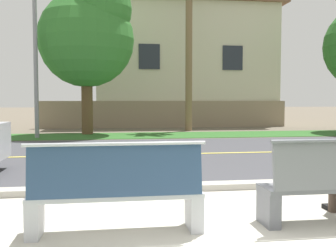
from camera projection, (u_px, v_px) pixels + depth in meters
name	position (u px, v px, depth m)	size (l,w,h in m)	color
ground_plane	(157.00, 148.00, 11.78)	(140.00, 140.00, 0.00)	#665B4C
sidewalk_pavement	(235.00, 230.00, 4.27)	(44.00, 3.60, 0.01)	beige
curb_edge	(197.00, 187.00, 6.19)	(44.00, 0.30, 0.11)	#ADA89E
street_asphalt	(163.00, 154.00, 10.30)	(52.00, 8.00, 0.01)	#424247
road_centre_line	(163.00, 154.00, 10.30)	(48.00, 0.14, 0.01)	#E0CC4C
far_verge_grass	(145.00, 135.00, 15.82)	(48.00, 2.80, 0.02)	#2D6026
bench_left	(116.00, 193.00, 4.10)	(1.84, 0.48, 1.01)	silver
streetlamp	(36.00, 21.00, 14.75)	(0.24, 2.10, 7.83)	gray
shade_tree_far_left	(89.00, 32.00, 16.07)	(3.96, 3.96, 6.54)	brown
garden_wall	(167.00, 114.00, 20.55)	(13.00, 0.36, 1.40)	gray
house_across_street	(181.00, 63.00, 23.72)	(10.76, 6.91, 7.33)	beige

